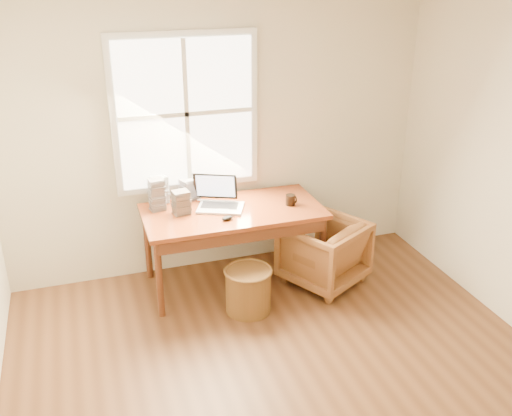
{
  "coord_description": "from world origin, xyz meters",
  "views": [
    {
      "loc": [
        -1.25,
        -2.69,
        2.82
      ],
      "look_at": [
        0.17,
        1.65,
        0.8
      ],
      "focal_mm": 40.0,
      "sensor_mm": 36.0,
      "label": 1
    }
  ],
  "objects_px": {
    "desk": "(233,211)",
    "coffee_mug": "(290,200)",
    "armchair": "(323,252)",
    "cd_stack_a": "(159,190)",
    "laptop": "(220,195)",
    "wicker_stool": "(248,290)"
  },
  "relations": [
    {
      "from": "armchair",
      "to": "coffee_mug",
      "type": "relative_size",
      "value": 7.04
    },
    {
      "from": "desk",
      "to": "coffee_mug",
      "type": "relative_size",
      "value": 16.53
    },
    {
      "from": "desk",
      "to": "cd_stack_a",
      "type": "distance_m",
      "value": 0.7
    },
    {
      "from": "desk",
      "to": "coffee_mug",
      "type": "xyz_separation_m",
      "value": [
        0.53,
        -0.06,
        0.07
      ]
    },
    {
      "from": "desk",
      "to": "cd_stack_a",
      "type": "relative_size",
      "value": 6.06
    },
    {
      "from": "armchair",
      "to": "coffee_mug",
      "type": "distance_m",
      "value": 0.59
    },
    {
      "from": "desk",
      "to": "coffee_mug",
      "type": "bearing_deg",
      "value": -7.0
    },
    {
      "from": "desk",
      "to": "wicker_stool",
      "type": "relative_size",
      "value": 4.1
    },
    {
      "from": "desk",
      "to": "laptop",
      "type": "bearing_deg",
      "value": 155.56
    },
    {
      "from": "coffee_mug",
      "to": "laptop",
      "type": "bearing_deg",
      "value": 146.13
    },
    {
      "from": "laptop",
      "to": "coffee_mug",
      "type": "relative_size",
      "value": 3.94
    },
    {
      "from": "desk",
      "to": "armchair",
      "type": "distance_m",
      "value": 0.94
    },
    {
      "from": "desk",
      "to": "coffee_mug",
      "type": "distance_m",
      "value": 0.54
    },
    {
      "from": "armchair",
      "to": "cd_stack_a",
      "type": "distance_m",
      "value": 1.61
    },
    {
      "from": "wicker_stool",
      "to": "coffee_mug",
      "type": "height_order",
      "value": "coffee_mug"
    },
    {
      "from": "armchair",
      "to": "cd_stack_a",
      "type": "xyz_separation_m",
      "value": [
        -1.39,
        0.59,
        0.57
      ]
    },
    {
      "from": "laptop",
      "to": "coffee_mug",
      "type": "bearing_deg",
      "value": 14.03
    },
    {
      "from": "desk",
      "to": "cd_stack_a",
      "type": "height_order",
      "value": "cd_stack_a"
    },
    {
      "from": "armchair",
      "to": "coffee_mug",
      "type": "xyz_separation_m",
      "value": [
        -0.27,
        0.18,
        0.49
      ]
    },
    {
      "from": "wicker_stool",
      "to": "laptop",
      "type": "distance_m",
      "value": 0.88
    },
    {
      "from": "coffee_mug",
      "to": "cd_stack_a",
      "type": "xyz_separation_m",
      "value": [
        -1.12,
        0.41,
        0.08
      ]
    },
    {
      "from": "wicker_stool",
      "to": "coffee_mug",
      "type": "distance_m",
      "value": 0.91
    }
  ]
}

